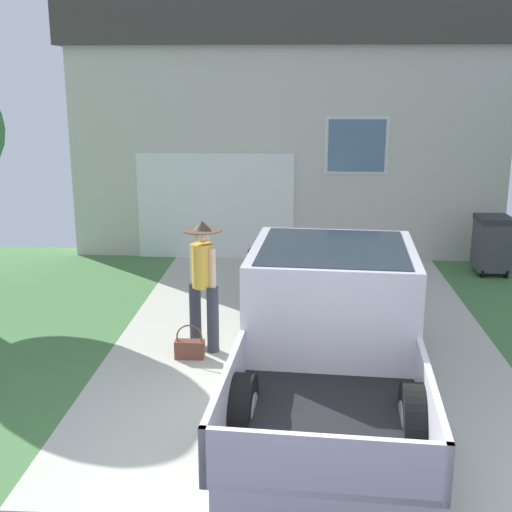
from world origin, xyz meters
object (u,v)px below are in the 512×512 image
at_px(pickup_truck, 331,322).
at_px(wheeled_trash_bin, 492,243).
at_px(house_with_garage, 289,116).
at_px(handbag, 190,348).
at_px(person_with_hat, 203,279).

bearing_deg(pickup_truck, wheeled_trash_bin, 59.82).
bearing_deg(pickup_truck, house_with_garage, 97.90).
bearing_deg(handbag, wheeled_trash_bin, 40.41).
distance_m(handbag, wheeled_trash_bin, 6.59).
height_order(person_with_hat, house_with_garage, house_with_garage).
bearing_deg(person_with_hat, pickup_truck, 9.15).
height_order(handbag, house_with_garage, house_with_garage).
relative_size(pickup_truck, person_with_hat, 3.07).
xyz_separation_m(pickup_truck, handbag, (-1.79, 0.50, -0.58)).
xyz_separation_m(handbag, wheeled_trash_bin, (5.00, 4.26, 0.45)).
height_order(pickup_truck, handbag, pickup_truck).
xyz_separation_m(handbag, house_with_garage, (1.14, 8.62, 2.55)).
xyz_separation_m(pickup_truck, wheeled_trash_bin, (3.21, 4.76, -0.14)).
bearing_deg(handbag, house_with_garage, 82.44).
bearing_deg(handbag, person_with_hat, 66.33).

